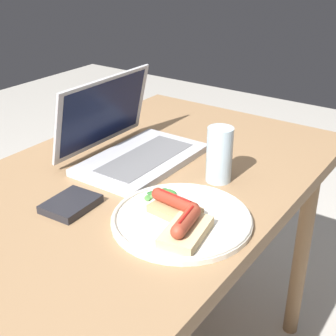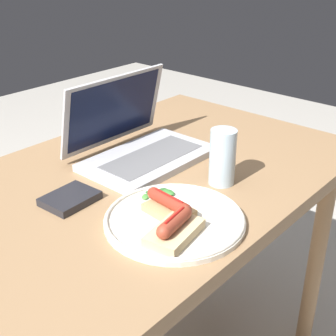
{
  "view_description": "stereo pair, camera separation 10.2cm",
  "coord_description": "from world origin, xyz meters",
  "px_view_note": "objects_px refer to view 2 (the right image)",
  "views": [
    {
      "loc": [
        -0.73,
        -0.63,
        1.24
      ],
      "look_at": [
        0.02,
        -0.1,
        0.79
      ],
      "focal_mm": 50.0,
      "sensor_mm": 36.0,
      "label": 1
    },
    {
      "loc": [
        -0.67,
        -0.71,
        1.24
      ],
      "look_at": [
        0.02,
        -0.1,
        0.79
      ],
      "focal_mm": 50.0,
      "sensor_mm": 36.0,
      "label": 2
    }
  ],
  "objects_px": {
    "laptop": "(139,144)",
    "external_drive": "(70,199)",
    "drinking_glass": "(223,157)",
    "plate": "(175,219)"
  },
  "relations": [
    {
      "from": "plate",
      "to": "external_drive",
      "type": "height_order",
      "value": "same"
    },
    {
      "from": "laptop",
      "to": "external_drive",
      "type": "height_order",
      "value": "laptop"
    },
    {
      "from": "plate",
      "to": "drinking_glass",
      "type": "distance_m",
      "value": 0.21
    },
    {
      "from": "plate",
      "to": "drinking_glass",
      "type": "bearing_deg",
      "value": 8.67
    },
    {
      "from": "drinking_glass",
      "to": "external_drive",
      "type": "distance_m",
      "value": 0.35
    },
    {
      "from": "drinking_glass",
      "to": "plate",
      "type": "bearing_deg",
      "value": -171.33
    },
    {
      "from": "laptop",
      "to": "external_drive",
      "type": "distance_m",
      "value": 0.27
    },
    {
      "from": "external_drive",
      "to": "drinking_glass",
      "type": "bearing_deg",
      "value": -37.03
    },
    {
      "from": "plate",
      "to": "external_drive",
      "type": "xyz_separation_m",
      "value": [
        -0.09,
        0.22,
        -0.0
      ]
    },
    {
      "from": "laptop",
      "to": "plate",
      "type": "distance_m",
      "value": 0.33
    }
  ]
}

